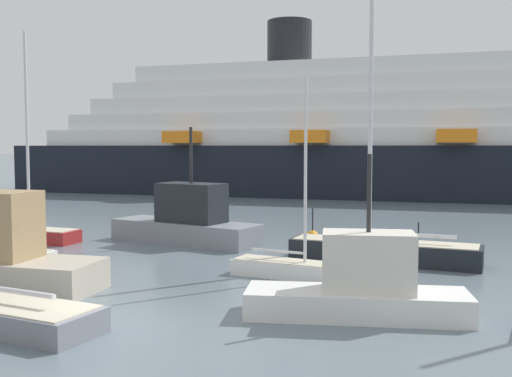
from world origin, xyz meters
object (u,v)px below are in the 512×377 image
object	(u,v)px
fishing_boat_3	(361,287)
channel_buoy_1	(313,236)
fishing_boat_0	(187,221)
channel_buoy_0	(418,248)
cruise_ship	(453,138)
sailboat_4	(295,267)
sailboat_1	(22,231)
sailboat_6	(383,247)

from	to	relation	value
fishing_boat_3	channel_buoy_1	world-z (taller)	fishing_boat_3
fishing_boat_0	channel_buoy_1	distance (m)	6.05
fishing_boat_0	channel_buoy_0	bearing A→B (deg)	15.65
fishing_boat_3	cruise_ship	world-z (taller)	cruise_ship
channel_buoy_0	sailboat_4	bearing A→B (deg)	-126.65
fishing_boat_3	channel_buoy_1	bearing A→B (deg)	97.94
sailboat_1	fishing_boat_0	world-z (taller)	sailboat_1
sailboat_4	sailboat_6	bearing A→B (deg)	63.57
channel_buoy_1	cruise_ship	bearing A→B (deg)	72.86
sailboat_1	channel_buoy_0	size ratio (longest dim) A/B	7.38
cruise_ship	sailboat_4	bearing A→B (deg)	-98.99
fishing_boat_0	fishing_boat_3	world-z (taller)	fishing_boat_0
channel_buoy_0	cruise_ship	world-z (taller)	cruise_ship
sailboat_1	fishing_boat_3	distance (m)	19.47
fishing_boat_3	sailboat_6	bearing A→B (deg)	81.11
channel_buoy_0	sailboat_6	bearing A→B (deg)	-121.46
sailboat_1	sailboat_6	world-z (taller)	sailboat_6
sailboat_4	cruise_ship	distance (m)	37.56
sailboat_6	fishing_boat_3	distance (m)	8.03
sailboat_1	channel_buoy_1	size ratio (longest dim) A/B	6.00
sailboat_6	cruise_ship	distance (m)	33.48
channel_buoy_0	cruise_ship	xyz separation A→B (m)	(3.96, 30.39, 5.09)
fishing_boat_0	channel_buoy_0	size ratio (longest dim) A/B	5.78
channel_buoy_0	channel_buoy_1	world-z (taller)	channel_buoy_1
sailboat_4	cruise_ship	world-z (taller)	cruise_ship
fishing_boat_3	cruise_ship	size ratio (longest dim) A/B	0.07
sailboat_4	fishing_boat_0	size ratio (longest dim) A/B	0.89
sailboat_1	fishing_boat_3	world-z (taller)	sailboat_1
sailboat_6	cruise_ship	xyz separation A→B (m)	(5.37, 32.70, 4.75)
sailboat_1	cruise_ship	bearing A→B (deg)	60.75
fishing_boat_3	cruise_ship	distance (m)	41.37
fishing_boat_0	channel_buoy_1	world-z (taller)	fishing_boat_0
fishing_boat_0	cruise_ship	world-z (taller)	cruise_ship
cruise_ship	fishing_boat_0	bearing A→B (deg)	-112.15
sailboat_4	cruise_ship	bearing A→B (deg)	90.31
fishing_boat_0	fishing_boat_3	bearing A→B (deg)	-32.39
channel_buoy_0	cruise_ship	distance (m)	31.06
fishing_boat_0	cruise_ship	size ratio (longest dim) A/B	0.09
fishing_boat_3	channel_buoy_0	bearing A→B (deg)	74.02
channel_buoy_1	channel_buoy_0	bearing A→B (deg)	-21.00
sailboat_6	channel_buoy_0	bearing A→B (deg)	-112.05
fishing_boat_0	cruise_ship	bearing A→B (deg)	82.24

